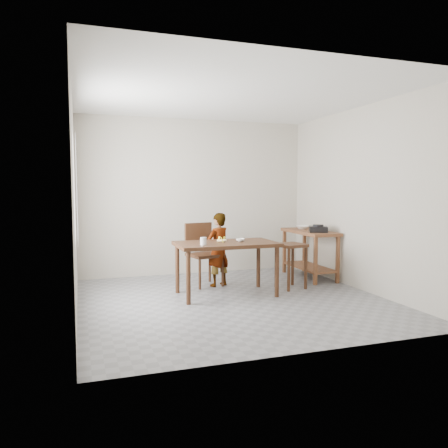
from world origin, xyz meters
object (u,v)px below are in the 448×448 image
object	(u,v)px
child	(218,250)
stool	(291,266)
dining_chair	(205,255)
dining_table	(226,269)
prep_counter	(309,254)

from	to	relation	value
child	stool	distance (m)	1.13
dining_chair	child	bearing A→B (deg)	-40.30
dining_chair	stool	xyz separation A→B (m)	(1.18, -0.59, -0.14)
child	dining_chair	xyz separation A→B (m)	(-0.19, 0.09, -0.08)
child	stool	xyz separation A→B (m)	(0.99, -0.49, -0.23)
dining_chair	dining_table	bearing A→B (deg)	-93.28
child	dining_chair	size ratio (longest dim) A/B	1.17
child	stool	size ratio (longest dim) A/B	1.67
prep_counter	dining_chair	xyz separation A→B (m)	(-1.84, -0.02, 0.08)
dining_chair	prep_counter	bearing A→B (deg)	-12.51
prep_counter	child	world-z (taller)	child
dining_table	stool	distance (m)	1.06
dining_table	prep_counter	xyz separation A→B (m)	(1.72, 0.70, 0.03)
dining_table	stool	size ratio (longest dim) A/B	2.07
stool	dining_table	bearing A→B (deg)	-175.08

